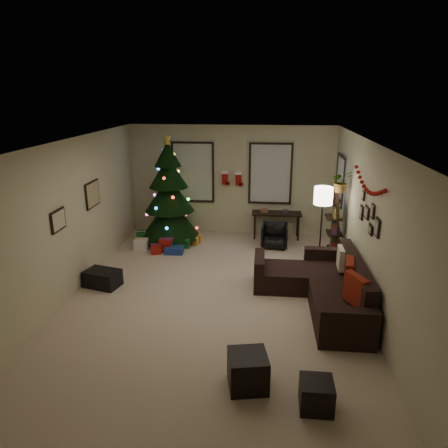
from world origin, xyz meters
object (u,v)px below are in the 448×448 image
at_px(sofa, 323,287).
at_px(desk_chair, 275,235).
at_px(bookshelf, 335,228).
at_px(desk, 277,216).
at_px(christmas_tree, 169,198).

height_order(sofa, desk_chair, sofa).
relative_size(sofa, bookshelf, 1.65).
distance_m(sofa, bookshelf, 1.91).
bearing_deg(sofa, desk, 102.58).
distance_m(sofa, desk, 3.34).
xyz_separation_m(sofa, bookshelf, (0.44, 1.80, 0.48)).
height_order(sofa, bookshelf, bookshelf).
bearing_deg(sofa, desk_chair, 106.59).
xyz_separation_m(christmas_tree, bookshelf, (3.69, -0.94, -0.32)).
bearing_deg(sofa, christmas_tree, 139.93).
bearing_deg(bookshelf, christmas_tree, 165.74).
bearing_deg(desk_chair, bookshelf, -29.58).
xyz_separation_m(christmas_tree, desk_chair, (2.48, -0.13, -0.79)).
relative_size(christmas_tree, bookshelf, 1.67).
relative_size(sofa, desk_chair, 4.58).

